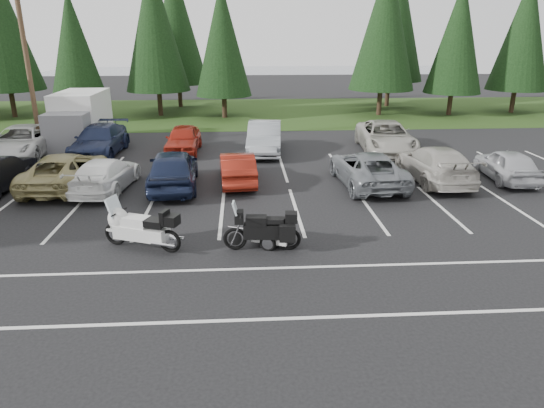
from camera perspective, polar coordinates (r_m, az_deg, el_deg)
The scene contains 29 objects.
ground at distance 16.65m, azimuth -7.75°, elevation -2.21°, with size 120.00×120.00×0.00m, color black.
grass_strip at distance 39.92m, azimuth -5.47°, elevation 10.67°, with size 80.00×16.00×0.01m, color #243B12.
lake_water at distance 70.75m, azimuth -1.40°, elevation 14.61°, with size 70.00×50.00×0.02m, color slate.
utility_pole at distance 29.69m, azimuth -26.86°, elevation 14.81°, with size 1.60×0.26×9.00m.
box_truck at distance 29.80m, azimuth -21.97°, elevation 9.15°, with size 2.40×5.60×2.90m, color silver, non-canonical shape.
stall_markings at distance 18.52m, azimuth -7.35°, elevation 0.09°, with size 32.00×16.00×0.01m, color silver.
conifer_3 at distance 38.68m, azimuth -22.33°, elevation 16.93°, with size 3.87×3.87×9.02m.
conifer_4 at distance 38.84m, azimuth -13.70°, elevation 19.66°, with size 4.80×4.80×11.17m.
conifer_5 at distance 37.05m, azimuth -5.87°, elevation 18.71°, with size 4.14×4.14×9.63m.
conifer_6 at distance 39.03m, azimuth 13.17°, elevation 19.96°, with size 4.93×4.93×11.48m.
conifer_7 at distance 40.61m, azimuth 21.03°, elevation 17.91°, with size 4.27×4.27×9.94m.
conifer_8 at distance 43.79m, azimuth 27.54°, elevation 17.56°, with size 4.53×4.53×10.56m.
conifer_back_b at distance 43.26m, azimuth -11.28°, elevation 20.08°, with size 4.97×4.97×11.58m.
conifer_back_c at distance 44.12m, azimuth 14.12°, elevation 20.81°, with size 5.50×5.50×12.81m.
car_near_2 at distance 21.82m, azimuth -23.10°, elevation 3.66°, with size 2.42×5.25×1.46m, color #968C57.
car_near_3 at distance 20.87m, azimuth -19.02°, elevation 3.30°, with size 1.85×4.56×1.32m, color white.
car_near_4 at distance 20.36m, azimuth -11.57°, elevation 4.07°, with size 1.95×4.84×1.65m, color #161E38.
car_near_5 at distance 20.77m, azimuth -4.12°, elevation 4.28°, with size 1.41×4.04×1.33m, color maroon.
car_near_6 at distance 20.82m, azimuth 11.15°, elevation 4.12°, with size 2.36×5.13×1.42m, color slate.
car_near_7 at distance 22.11m, azimuth 18.61°, elevation 4.49°, with size 2.13×5.24×1.52m, color #B2ADA3.
car_near_8 at distance 23.46m, azimuth 25.92°, elevation 4.18°, with size 1.63×4.04×1.38m, color #B1B2B6.
car_far_0 at distance 28.38m, azimuth -27.35°, elevation 6.54°, with size 2.59×5.63×1.56m, color silver.
car_far_1 at distance 27.11m, azimuth -19.63°, elevation 7.04°, with size 2.16×5.30×1.54m, color #1A2342.
car_far_2 at distance 26.60m, azimuth -10.40°, elevation 7.52°, with size 1.69×4.20×1.43m, color maroon.
car_far_3 at distance 26.05m, azimuth -0.89°, elevation 7.81°, with size 1.73×4.95×1.63m, color gray.
car_far_4 at distance 26.98m, azimuth 13.25°, elevation 7.67°, with size 2.66×5.77×1.60m, color #A9A69B.
touring_motorcycle at distance 14.81m, azimuth -15.18°, elevation -2.31°, with size 2.82×0.87×1.56m, color silver, non-canonical shape.
cargo_trailer at distance 14.70m, azimuth 0.04°, elevation -3.49°, with size 1.60×0.90×0.74m, color silver, non-canonical shape.
adventure_motorcycle at distance 14.21m, azimuth -1.19°, elevation -2.58°, with size 2.53×0.88×1.54m, color black, non-canonical shape.
Camera 1 is at (1.29, -15.43, 6.13)m, focal length 32.00 mm.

